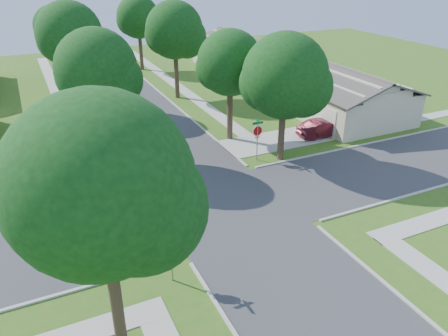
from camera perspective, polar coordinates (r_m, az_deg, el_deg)
ground at (r=24.90m, az=0.01°, el=-5.03°), size 100.00×100.00×0.00m
road_ns at (r=24.89m, az=0.01°, el=-5.02°), size 7.00×100.00×0.02m
sidewalk_ne at (r=49.45m, az=-6.50°, el=10.91°), size 1.20×40.00×0.04m
sidewalk_nw at (r=47.17m, az=-20.78°, el=8.63°), size 1.20×40.00×0.04m
driveway at (r=33.89m, az=7.04°, el=3.64°), size 8.80×3.60×0.05m
stop_sign_sw at (r=18.70m, az=-7.04°, el=-9.60°), size 1.05×0.80×2.98m
stop_sign_ne at (r=29.70m, az=4.39°, el=4.63°), size 1.05×0.80×2.98m
tree_e_near at (r=32.29m, az=0.89°, el=13.19°), size 4.97×4.80×8.28m
tree_e_mid at (r=43.10m, az=-6.41°, el=17.15°), size 5.59×5.40×9.21m
tree_e_far at (r=55.48m, az=-11.09°, el=18.56°), size 5.17×5.00×8.72m
tree_w_near at (r=29.42m, az=-16.18°, el=11.84°), size 5.38×5.20×8.97m
tree_w_mid at (r=41.03m, az=-19.39°, el=15.79°), size 5.80×5.60×9.56m
tree_w_far at (r=53.98m, az=-21.12°, el=16.66°), size 4.76×4.60×8.04m
tree_sw_corner at (r=14.06m, az=-15.56°, el=-3.04°), size 6.21×6.00×9.55m
tree_ne_corner at (r=29.02m, az=8.04°, el=11.34°), size 5.80×5.60×8.66m
house_ne_near at (r=40.90m, az=14.08°, el=9.23°), size 8.42×13.60×4.23m
house_ne_far at (r=55.56m, az=2.33°, el=14.33°), size 8.42×13.60×4.23m
car_driveway at (r=35.07m, az=12.75°, el=5.11°), size 4.12×1.54×1.34m
car_curb_east at (r=52.63m, az=-13.48°, el=12.02°), size 1.78×3.94×1.31m
car_curb_west at (r=63.18m, az=-19.86°, el=13.43°), size 1.93×4.09×1.15m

